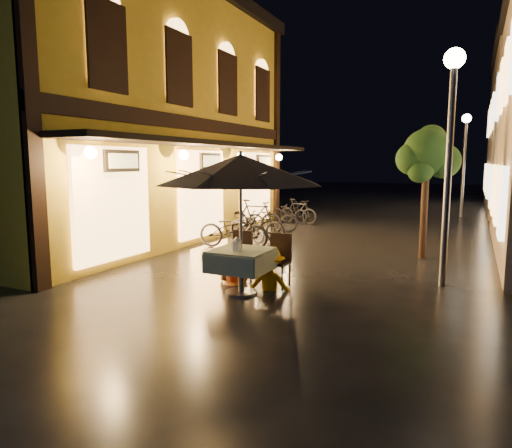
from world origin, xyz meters
The scene contains 19 objects.
ground centered at (0.00, 0.00, 0.00)m, with size 90.00×90.00×0.00m, color black.
west_building centered at (-5.72, 4.00, 3.71)m, with size 5.90×11.40×7.40m.
street_tree centered at (2.41, 4.51, 2.42)m, with size 1.43×1.20×3.15m.
streetlamp_near centered at (3.00, 2.00, 2.92)m, with size 0.36×0.36×4.23m.
streetlamp_far centered at (3.00, 14.00, 2.92)m, with size 0.36×0.36×4.23m.
cafe_table centered at (-0.14, 0.00, 0.59)m, with size 0.99×0.99×0.78m.
patio_umbrella centered at (-0.14, 0.00, 2.15)m, with size 2.87×2.87×2.46m.
cafe_chair_left centered at (-0.54, 0.74, 0.54)m, with size 0.42×0.42×0.97m.
cafe_chair_right centered at (0.26, 0.74, 0.54)m, with size 0.42×0.42×0.97m.
table_lantern centered at (-0.14, -0.15, 0.92)m, with size 0.16×0.16×0.25m.
person_orange centered at (-0.60, 0.59, 0.69)m, with size 0.67×0.53×1.39m, color orange.
person_yellow centered at (0.20, 0.50, 0.73)m, with size 0.94×0.54×1.45m, color #F89A00.
bicycle_0 centered at (-2.28, 3.68, 0.50)m, with size 0.67×1.92×1.01m, color black.
bicycle_1 centered at (-2.36, 4.69, 0.44)m, with size 0.42×1.48×0.89m, color black.
bicycle_2 centered at (-2.15, 4.88, 0.48)m, with size 0.64×1.83×0.96m, color black.
bicycle_3 centered at (-2.81, 6.09, 0.55)m, with size 0.52×1.83×1.10m, color black.
bicycle_4 centered at (-2.53, 6.84, 0.44)m, with size 0.59×1.69×0.89m, color black.
bicycle_5 centered at (-2.44, 9.06, 0.46)m, with size 0.43×1.53×0.92m, color black.
bicycle_6 centered at (-2.82, 9.11, 0.42)m, with size 0.56×1.61×0.85m, color black.
Camera 1 is at (3.43, -6.86, 2.27)m, focal length 32.00 mm.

